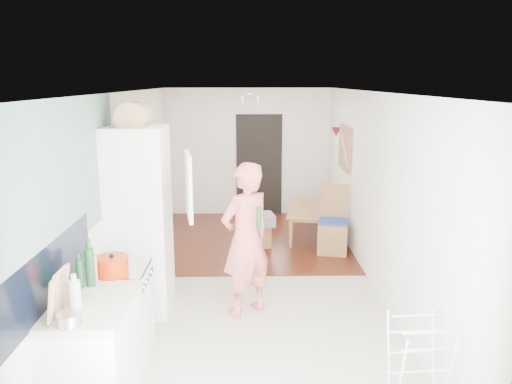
{
  "coord_description": "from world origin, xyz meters",
  "views": [
    {
      "loc": [
        -0.05,
        -6.24,
        2.64
      ],
      "look_at": [
        0.08,
        0.2,
        1.19
      ],
      "focal_mm": 35.0,
      "sensor_mm": 36.0,
      "label": 1
    }
  ],
  "objects_px": {
    "dining_table": "(315,225)",
    "dining_chair": "(333,220)",
    "person": "(246,226)",
    "stool": "(261,236)",
    "drying_rack": "(418,365)"
  },
  "relations": [
    {
      "from": "dining_table",
      "to": "dining_chair",
      "type": "distance_m",
      "value": 0.87
    },
    {
      "from": "person",
      "to": "dining_chair",
      "type": "relative_size",
      "value": 1.98
    },
    {
      "from": "person",
      "to": "stool",
      "type": "xyz_separation_m",
      "value": [
        0.24,
        2.34,
        -0.85
      ]
    },
    {
      "from": "person",
      "to": "stool",
      "type": "bearing_deg",
      "value": -132.92
    },
    {
      "from": "dining_table",
      "to": "drying_rack",
      "type": "height_order",
      "value": "drying_rack"
    },
    {
      "from": "dining_chair",
      "to": "person",
      "type": "bearing_deg",
      "value": -111.4
    },
    {
      "from": "drying_rack",
      "to": "person",
      "type": "bearing_deg",
      "value": 124.53
    },
    {
      "from": "dining_chair",
      "to": "stool",
      "type": "relative_size",
      "value": 2.77
    },
    {
      "from": "dining_table",
      "to": "stool",
      "type": "bearing_deg",
      "value": 126.93
    },
    {
      "from": "drying_rack",
      "to": "dining_table",
      "type": "bearing_deg",
      "value": 88.72
    },
    {
      "from": "person",
      "to": "drying_rack",
      "type": "bearing_deg",
      "value": 91.28
    },
    {
      "from": "drying_rack",
      "to": "stool",
      "type": "bearing_deg",
      "value": 101.86
    },
    {
      "from": "drying_rack",
      "to": "dining_chair",
      "type": "bearing_deg",
      "value": 86.77
    },
    {
      "from": "dining_table",
      "to": "dining_chair",
      "type": "bearing_deg",
      "value": -158.73
    },
    {
      "from": "person",
      "to": "stool",
      "type": "relative_size",
      "value": 5.48
    }
  ]
}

